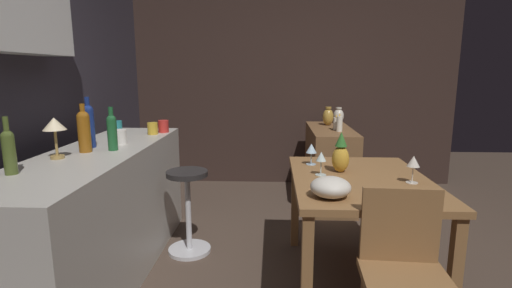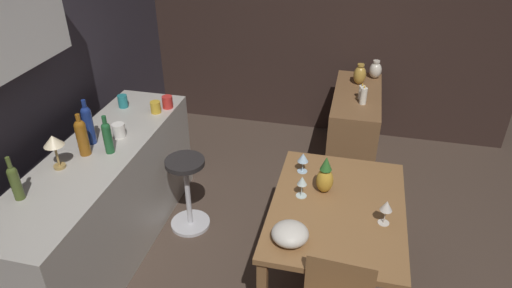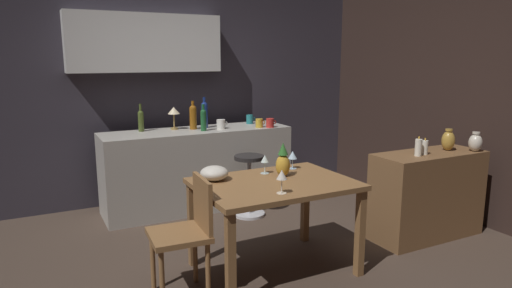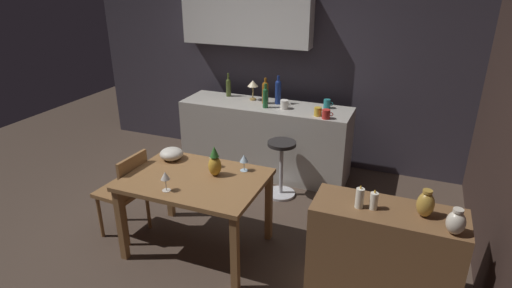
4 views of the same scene
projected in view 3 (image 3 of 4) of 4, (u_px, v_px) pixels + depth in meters
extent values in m
plane|color=#47382D|center=(247.00, 261.00, 3.78)|extent=(9.00, 9.00, 0.00)
cube|color=#38333D|center=(170.00, 91.00, 5.37)|extent=(5.20, 0.10, 2.60)
cube|color=white|center=(145.00, 43.00, 5.02)|extent=(1.70, 0.32, 0.64)
cube|color=#33231E|center=(442.00, 94.00, 4.94)|extent=(0.10, 4.40, 2.60)
cube|color=olive|center=(274.00, 184.00, 3.50)|extent=(1.20, 0.87, 0.04)
cube|color=olive|center=(192.00, 225.00, 3.66)|extent=(0.06, 0.06, 0.70)
cube|color=olive|center=(305.00, 205.00, 4.15)|extent=(0.06, 0.06, 0.70)
cube|color=olive|center=(231.00, 262.00, 2.99)|extent=(0.06, 0.06, 0.70)
cube|color=olive|center=(360.00, 233.00, 3.48)|extent=(0.06, 0.06, 0.70)
cube|color=#B2ADA3|center=(198.00, 169.00, 5.08)|extent=(2.10, 0.60, 0.90)
cube|color=brown|center=(427.00, 195.00, 4.25)|extent=(1.10, 0.44, 0.82)
cube|color=olive|center=(179.00, 235.00, 3.15)|extent=(0.42, 0.42, 0.04)
cube|color=olive|center=(203.00, 205.00, 3.18)|extent=(0.05, 0.38, 0.40)
cylinder|color=olive|center=(162.00, 282.00, 2.99)|extent=(0.04, 0.04, 0.45)
cylinder|color=olive|center=(153.00, 262.00, 3.27)|extent=(0.04, 0.04, 0.45)
cylinder|color=olive|center=(208.00, 273.00, 3.11)|extent=(0.04, 0.04, 0.45)
cylinder|color=olive|center=(195.00, 254.00, 3.40)|extent=(0.04, 0.04, 0.45)
cylinder|color=#262323|center=(249.00, 157.00, 4.76)|extent=(0.32, 0.32, 0.04)
cylinder|color=silver|center=(249.00, 187.00, 4.83)|extent=(0.04, 0.04, 0.63)
cylinder|color=silver|center=(249.00, 214.00, 4.88)|extent=(0.34, 0.34, 0.03)
cylinder|color=silver|center=(282.00, 193.00, 3.19)|extent=(0.07, 0.07, 0.00)
cylinder|color=silver|center=(282.00, 186.00, 3.18)|extent=(0.01, 0.01, 0.10)
cone|color=silver|center=(282.00, 175.00, 3.17)|extent=(0.08, 0.08, 0.07)
cylinder|color=silver|center=(265.00, 173.00, 3.74)|extent=(0.07, 0.07, 0.00)
cylinder|color=silver|center=(265.00, 168.00, 3.73)|extent=(0.01, 0.01, 0.09)
cone|color=silver|center=(265.00, 159.00, 3.71)|extent=(0.07, 0.07, 0.06)
cylinder|color=silver|center=(292.00, 168.00, 3.90)|extent=(0.07, 0.07, 0.00)
cylinder|color=silver|center=(292.00, 163.00, 3.89)|extent=(0.01, 0.01, 0.09)
cone|color=silver|center=(293.00, 155.00, 3.88)|extent=(0.08, 0.08, 0.07)
ellipsoid|color=gold|center=(283.00, 166.00, 3.64)|extent=(0.12, 0.12, 0.18)
cone|color=#2D6B28|center=(283.00, 149.00, 3.61)|extent=(0.08, 0.08, 0.10)
ellipsoid|color=beige|center=(214.00, 173.00, 3.53)|extent=(0.22, 0.22, 0.11)
cylinder|color=#475623|center=(141.00, 122.00, 4.86)|extent=(0.06, 0.06, 0.20)
sphere|color=#475623|center=(141.00, 113.00, 4.84)|extent=(0.06, 0.06, 0.06)
cylinder|color=#475623|center=(140.00, 108.00, 4.83)|extent=(0.03, 0.03, 0.08)
cylinder|color=navy|center=(205.00, 117.00, 5.10)|extent=(0.07, 0.07, 0.26)
sphere|color=navy|center=(204.00, 105.00, 5.08)|extent=(0.07, 0.07, 0.07)
cylinder|color=navy|center=(204.00, 100.00, 5.07)|extent=(0.03, 0.03, 0.07)
cylinder|color=#8C5114|center=(193.00, 119.00, 5.00)|extent=(0.08, 0.08, 0.23)
sphere|color=#8C5114|center=(193.00, 109.00, 4.98)|extent=(0.08, 0.08, 0.08)
cylinder|color=#8C5114|center=(193.00, 104.00, 4.97)|extent=(0.03, 0.03, 0.06)
cylinder|color=#1E592D|center=(203.00, 122.00, 4.90)|extent=(0.06, 0.06, 0.21)
sphere|color=#1E592D|center=(203.00, 112.00, 4.88)|extent=(0.06, 0.06, 0.06)
cylinder|color=#1E592D|center=(203.00, 107.00, 4.87)|extent=(0.03, 0.03, 0.07)
cylinder|color=red|center=(270.00, 123.00, 5.14)|extent=(0.09, 0.09, 0.10)
torus|color=red|center=(274.00, 122.00, 5.16)|extent=(0.05, 0.01, 0.05)
cylinder|color=white|center=(221.00, 124.00, 5.04)|extent=(0.10, 0.10, 0.10)
torus|color=white|center=(226.00, 123.00, 5.07)|extent=(0.05, 0.01, 0.05)
cylinder|color=gold|center=(259.00, 123.00, 5.15)|extent=(0.08, 0.08, 0.10)
torus|color=gold|center=(263.00, 122.00, 5.17)|extent=(0.05, 0.01, 0.05)
cylinder|color=teal|center=(250.00, 119.00, 5.43)|extent=(0.08, 0.08, 0.11)
torus|color=teal|center=(253.00, 119.00, 5.45)|extent=(0.05, 0.01, 0.05)
cylinder|color=#A58447|center=(174.00, 129.00, 5.00)|extent=(0.08, 0.08, 0.02)
cylinder|color=#A58447|center=(174.00, 121.00, 4.99)|extent=(0.02, 0.02, 0.16)
cone|color=beige|center=(174.00, 110.00, 4.97)|extent=(0.13, 0.13, 0.08)
cylinder|color=white|center=(425.00, 148.00, 4.08)|extent=(0.06, 0.06, 0.13)
ellipsoid|color=yellow|center=(425.00, 139.00, 4.07)|extent=(0.01, 0.01, 0.03)
cylinder|color=white|center=(418.00, 148.00, 4.02)|extent=(0.06, 0.06, 0.15)
ellipsoid|color=yellow|center=(419.00, 138.00, 4.00)|extent=(0.01, 0.01, 0.03)
ellipsoid|color=#B78C38|center=(448.00, 141.00, 4.26)|extent=(0.12, 0.12, 0.19)
cylinder|color=#B78C38|center=(449.00, 130.00, 4.24)|extent=(0.07, 0.07, 0.02)
ellipsoid|color=beige|center=(475.00, 143.00, 4.22)|extent=(0.12, 0.12, 0.16)
cylinder|color=beige|center=(476.00, 133.00, 4.20)|extent=(0.07, 0.07, 0.02)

